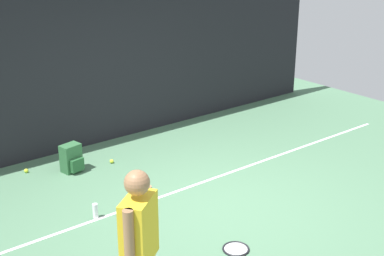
{
  "coord_description": "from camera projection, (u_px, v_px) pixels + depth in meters",
  "views": [
    {
      "loc": [
        -4.27,
        -5.03,
        3.56
      ],
      "look_at": [
        0.0,
        0.4,
        1.0
      ],
      "focal_mm": 50.4,
      "sensor_mm": 36.0,
      "label": 1
    }
  ],
  "objects": [
    {
      "name": "back_fence",
      "position": [
        98.0,
        65.0,
        9.15
      ],
      "size": [
        10.0,
        0.1,
        2.78
      ],
      "primitive_type": "cube",
      "color": "black",
      "rests_on": "ground"
    },
    {
      "name": "tennis_player",
      "position": [
        140.0,
        248.0,
        4.67
      ],
      "size": [
        0.45,
        0.41,
        1.7
      ],
      "rotation": [
        0.0,
        0.0,
        -2.51
      ],
      "color": "white",
      "rests_on": "ground"
    },
    {
      "name": "tennis_ball_mid_court",
      "position": [
        112.0,
        161.0,
        8.7
      ],
      "size": [
        0.07,
        0.07,
        0.07
      ],
      "primitive_type": "sphere",
      "color": "#CCE033",
      "rests_on": "ground"
    },
    {
      "name": "tennis_ball_near_player",
      "position": [
        26.0,
        171.0,
        8.36
      ],
      "size": [
        0.07,
        0.07,
        0.07
      ],
      "primitive_type": "sphere",
      "color": "#CCE033",
      "rests_on": "ground"
    },
    {
      "name": "court_line",
      "position": [
        184.0,
        189.0,
        7.85
      ],
      "size": [
        9.0,
        0.05,
        0.0
      ],
      "primitive_type": "cube",
      "color": "white",
      "rests_on": "ground"
    },
    {
      "name": "tennis_racket",
      "position": [
        237.0,
        250.0,
        6.33
      ],
      "size": [
        0.37,
        0.63,
        0.03
      ],
      "rotation": [
        0.0,
        0.0,
        1.4
      ],
      "color": "black",
      "rests_on": "ground"
    },
    {
      "name": "backpack",
      "position": [
        72.0,
        159.0,
        8.35
      ],
      "size": [
        0.33,
        0.33,
        0.44
      ],
      "rotation": [
        0.0,
        0.0,
        0.2
      ],
      "color": "#2D6038",
      "rests_on": "ground"
    },
    {
      "name": "ground_plane",
      "position": [
        210.0,
        204.0,
        7.42
      ],
      "size": [
        12.0,
        12.0,
        0.0
      ],
      "primitive_type": "plane",
      "color": "#4C7556"
    },
    {
      "name": "water_bottle",
      "position": [
        95.0,
        211.0,
        7.03
      ],
      "size": [
        0.07,
        0.07,
        0.2
      ],
      "primitive_type": "cylinder",
      "color": "white",
      "rests_on": "ground"
    }
  ]
}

